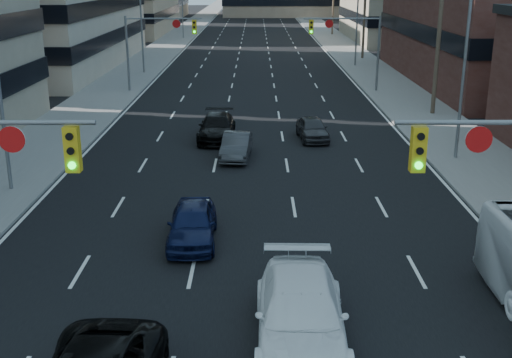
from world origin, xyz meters
The scene contains 17 objects.
road_surface centered at (0.00, 130.00, 0.01)m, with size 18.00×300.00×0.02m, color black.
sidewalk_left centered at (-11.50, 130.00, 0.07)m, with size 5.00×300.00×0.15m, color slate.
sidewalk_right centered at (11.50, 130.00, 0.07)m, with size 5.00×300.00×0.15m, color slate.
signal_far_left centered at (-7.68, 45.00, 4.30)m, with size 6.09×0.33×6.00m.
signal_far_right centered at (7.68, 45.00, 4.30)m, with size 6.09×0.33×6.00m.
utility_pole_block centered at (12.20, 36.00, 5.78)m, with size 2.20×0.28×11.00m.
utility_pole_midblock centered at (12.20, 66.00, 5.78)m, with size 2.20×0.28×11.00m.
streetlight_left_near centered at (-10.34, 20.00, 5.05)m, with size 2.03×0.22×9.00m.
streetlight_left_mid centered at (-10.34, 55.00, 5.05)m, with size 2.03×0.22×9.00m.
streetlight_left_far centered at (-10.34, 90.00, 5.05)m, with size 2.03×0.22×9.00m.
streetlight_right_near centered at (10.34, 25.00, 5.05)m, with size 2.03×0.22×9.00m.
streetlight_right_far centered at (10.34, 60.00, 5.05)m, with size 2.03×0.22×9.00m.
white_van centered at (1.39, 7.84, 0.82)m, with size 2.31×5.68×1.65m, color white.
sedan_blue centered at (-2.00, 14.43, 0.70)m, with size 1.66×4.12×1.40m, color #0E1538.
sedan_grey_center centered at (-0.76, 25.38, 0.65)m, with size 1.37×3.93×1.29m, color #363638.
sedan_black_far centered at (-2.00, 29.32, 0.72)m, with size 2.01×4.93×1.43m, color black.
sedan_grey_right centered at (3.50, 29.31, 0.66)m, with size 1.55×3.85×1.31m, color #323234.
Camera 1 is at (0.25, -6.67, 9.10)m, focal length 45.00 mm.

